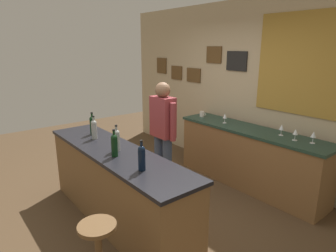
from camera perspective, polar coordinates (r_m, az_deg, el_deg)
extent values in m
plane|color=#4C3823|center=(4.03, -4.55, -15.84)|extent=(10.00, 10.00, 0.00)
cube|color=tan|center=(4.93, 15.10, 6.82)|extent=(6.00, 0.06, 2.80)
cube|color=brown|center=(6.41, -1.26, 11.71)|extent=(0.31, 0.02, 0.32)
cube|color=brown|center=(6.03, 1.69, 10.36)|extent=(0.31, 0.02, 0.27)
cube|color=brown|center=(5.67, 5.02, 9.87)|extent=(0.36, 0.02, 0.26)
cube|color=brown|center=(5.29, 8.96, 13.59)|extent=(0.34, 0.02, 0.28)
cube|color=black|center=(4.97, 13.26, 12.25)|extent=(0.40, 0.02, 0.31)
cube|color=#A87F33|center=(4.39, 24.48, 10.92)|extent=(1.27, 0.02, 1.37)
cube|color=brown|center=(3.64, -10.01, -11.77)|extent=(2.50, 0.57, 0.88)
cube|color=black|center=(3.46, -10.36, -4.97)|extent=(2.55, 0.60, 0.04)
cube|color=brown|center=(4.64, 15.44, -6.13)|extent=(2.36, 0.53, 0.86)
cube|color=#1E382D|center=(4.50, 15.84, -0.79)|extent=(2.41, 0.56, 0.04)
cylinder|color=#384766|center=(4.19, -0.13, -7.96)|extent=(0.13, 0.13, 0.86)
cylinder|color=#384766|center=(4.33, -1.79, -7.14)|extent=(0.13, 0.13, 0.86)
cube|color=maroon|center=(4.04, -1.02, 1.79)|extent=(0.36, 0.20, 0.56)
sphere|color=brown|center=(3.97, -1.05, 7.05)|extent=(0.21, 0.21, 0.21)
cylinder|color=maroon|center=(3.88, 0.97, 0.76)|extent=(0.08, 0.08, 0.52)
cylinder|color=maroon|center=(4.21, -2.85, 1.93)|extent=(0.08, 0.08, 0.52)
cylinder|color=brown|center=(2.59, -13.70, -18.53)|extent=(0.32, 0.32, 0.03)
cylinder|color=black|center=(4.11, -14.51, -0.18)|extent=(0.07, 0.07, 0.20)
sphere|color=black|center=(4.08, -14.61, 1.34)|extent=(0.07, 0.07, 0.07)
cylinder|color=black|center=(4.08, -14.64, 1.78)|extent=(0.03, 0.03, 0.09)
cylinder|color=black|center=(4.07, -14.69, 2.51)|extent=(0.03, 0.03, 0.02)
cylinder|color=#999E99|center=(3.89, -14.20, -1.02)|extent=(0.07, 0.07, 0.20)
sphere|color=#999E99|center=(3.87, -14.31, 0.58)|extent=(0.07, 0.07, 0.07)
cylinder|color=#999E99|center=(3.86, -14.34, 1.04)|extent=(0.03, 0.03, 0.09)
cylinder|color=black|center=(3.84, -14.39, 1.81)|extent=(0.03, 0.03, 0.02)
cylinder|color=#999E99|center=(3.40, -9.97, -3.15)|extent=(0.07, 0.07, 0.20)
sphere|color=#999E99|center=(3.37, -10.05, -1.33)|extent=(0.07, 0.07, 0.07)
cylinder|color=#999E99|center=(3.36, -10.08, -0.80)|extent=(0.03, 0.03, 0.09)
cylinder|color=black|center=(3.35, -10.12, 0.07)|extent=(0.03, 0.03, 0.02)
cylinder|color=black|center=(3.23, -10.40, -4.16)|extent=(0.07, 0.07, 0.20)
sphere|color=black|center=(3.20, -10.50, -2.26)|extent=(0.07, 0.07, 0.07)
cylinder|color=black|center=(3.19, -10.53, -1.70)|extent=(0.03, 0.03, 0.09)
cylinder|color=black|center=(3.17, -10.57, -0.79)|extent=(0.03, 0.03, 0.02)
cylinder|color=black|center=(2.85, -5.14, -6.72)|extent=(0.07, 0.07, 0.20)
sphere|color=black|center=(2.81, -5.20, -4.59)|extent=(0.07, 0.07, 0.07)
cylinder|color=black|center=(2.79, -5.21, -3.96)|extent=(0.03, 0.03, 0.09)
cylinder|color=black|center=(2.78, -5.24, -2.93)|extent=(0.03, 0.03, 0.02)
cylinder|color=silver|center=(4.74, 10.99, 0.61)|extent=(0.06, 0.06, 0.00)
cylinder|color=silver|center=(4.73, 11.01, 1.08)|extent=(0.01, 0.01, 0.07)
cone|color=silver|center=(4.72, 11.06, 1.96)|extent=(0.07, 0.07, 0.08)
cylinder|color=silver|center=(4.31, 21.18, -1.68)|extent=(0.06, 0.06, 0.00)
cylinder|color=silver|center=(4.30, 21.23, -1.17)|extent=(0.01, 0.01, 0.07)
cone|color=silver|center=(4.28, 21.32, -0.20)|extent=(0.07, 0.07, 0.08)
cylinder|color=silver|center=(4.15, 23.48, -2.55)|extent=(0.06, 0.06, 0.00)
cylinder|color=silver|center=(4.14, 23.54, -2.02)|extent=(0.01, 0.01, 0.07)
cone|color=silver|center=(4.12, 23.65, -1.03)|extent=(0.07, 0.07, 0.08)
cylinder|color=silver|center=(4.12, 26.36, -3.00)|extent=(0.06, 0.06, 0.00)
cylinder|color=silver|center=(4.11, 26.43, -2.47)|extent=(0.01, 0.01, 0.07)
cone|color=silver|center=(4.09, 26.55, -1.47)|extent=(0.07, 0.07, 0.08)
cylinder|color=silver|center=(5.11, 6.65, 2.36)|extent=(0.08, 0.08, 0.09)
torus|color=silver|center=(5.07, 7.11, 2.30)|extent=(0.06, 0.01, 0.06)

